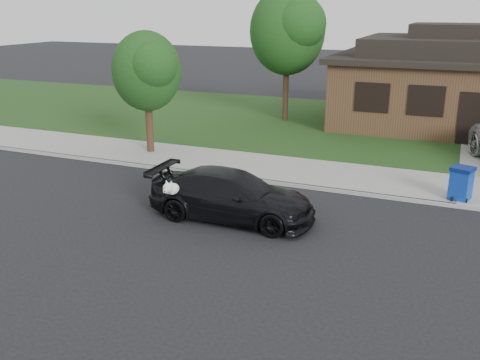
% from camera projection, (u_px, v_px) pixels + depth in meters
% --- Properties ---
extents(ground, '(120.00, 120.00, 0.00)m').
position_uv_depth(ground, '(296.00, 233.00, 13.71)').
color(ground, black).
rests_on(ground, ground).
extents(sidewalk, '(60.00, 3.00, 0.12)m').
position_uv_depth(sidewalk, '(339.00, 176.00, 18.08)').
color(sidewalk, gray).
rests_on(sidewalk, ground).
extents(curb, '(60.00, 0.12, 0.12)m').
position_uv_depth(curb, '(328.00, 189.00, 16.77)').
color(curb, gray).
rests_on(curb, ground).
extents(lawn, '(60.00, 13.00, 0.13)m').
position_uv_depth(lawn, '(376.00, 128.00, 25.11)').
color(lawn, '#193814').
rests_on(lawn, ground).
extents(sedan, '(4.57, 2.17, 1.33)m').
position_uv_depth(sedan, '(231.00, 195.00, 14.44)').
color(sedan, black).
rests_on(sedan, ground).
extents(recycling_bin, '(0.75, 0.75, 0.99)m').
position_uv_depth(recycling_bin, '(461.00, 183.00, 15.59)').
color(recycling_bin, '#0E359F').
rests_on(recycling_bin, sidewalk).
extents(house, '(12.60, 8.60, 4.65)m').
position_uv_depth(house, '(474.00, 83.00, 24.77)').
color(house, '#422B1C').
rests_on(house, ground).
extents(tree_0, '(3.78, 3.60, 6.34)m').
position_uv_depth(tree_0, '(290.00, 30.00, 25.21)').
color(tree_0, '#332114').
rests_on(tree_0, ground).
extents(tree_2, '(2.73, 2.60, 4.59)m').
position_uv_depth(tree_2, '(148.00, 70.00, 19.87)').
color(tree_2, '#332114').
rests_on(tree_2, ground).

